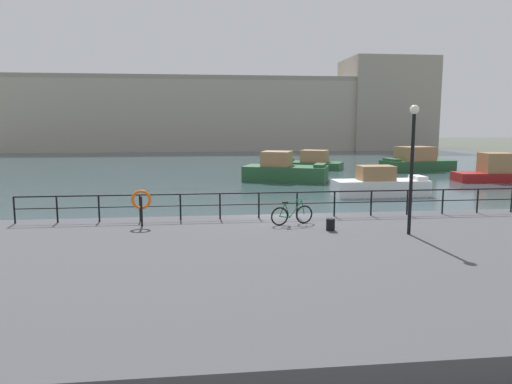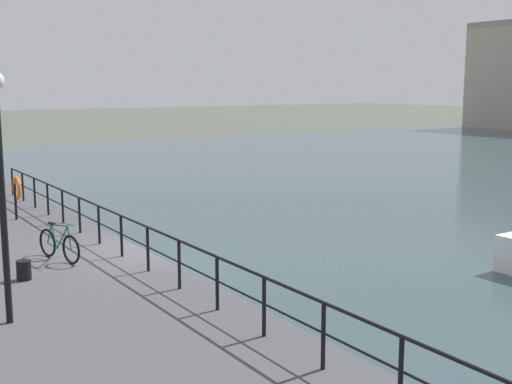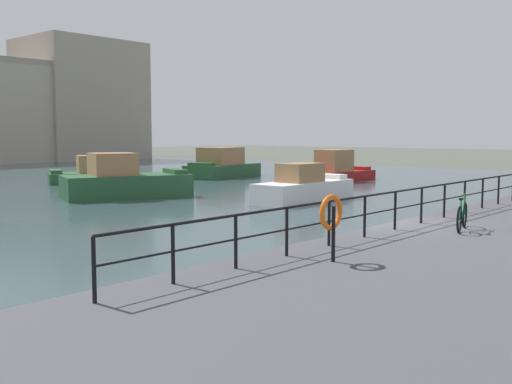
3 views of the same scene
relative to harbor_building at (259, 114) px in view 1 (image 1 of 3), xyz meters
name	(u,v)px [view 1 (image 1 of 3)]	position (x,y,z in m)	size (l,w,h in m)	color
ground_plane	(283,230)	(-6.65, -62.04, -6.17)	(240.00, 240.00, 0.00)	#4C5147
water_basin	(234,167)	(-6.65, -31.84, -6.17)	(80.00, 60.00, 0.01)	#33474C
quay_promenade	(320,267)	(-6.65, -68.54, -5.81)	(56.00, 13.00, 0.72)	#47474C
harbor_building	(259,114)	(0.00, 0.00, 0.00)	(72.40, 11.72, 15.57)	#A89E8E
moored_white_yacht	(416,161)	(10.66, -37.95, -5.25)	(7.23, 3.97, 2.34)	#23512D
moored_small_launch	(313,162)	(1.14, -34.76, -5.48)	(6.55, 5.16, 1.89)	#23512D
moored_red_daysailer	(284,170)	(-3.50, -44.65, -5.31)	(7.09, 5.07, 2.37)	#23512D
moored_harbor_tender	(380,185)	(1.21, -52.95, -5.46)	(5.99, 2.06, 1.92)	white
moored_cabin_cruiser	(498,171)	(13.32, -46.73, -5.37)	(6.91, 2.71, 2.26)	maroon
quay_railing	(316,199)	(-5.38, -62.79, -4.71)	(24.05, 0.07, 1.08)	black
parked_bicycle	(292,215)	(-6.67, -64.22, -5.06)	(1.73, 0.51, 0.98)	black
mooring_bollard	(331,224)	(-5.46, -65.38, -5.23)	(0.32, 0.32, 0.44)	black
life_ring_stand	(141,201)	(-12.39, -63.81, -4.47)	(0.75, 0.16, 1.40)	black
quay_lamp_post	(412,152)	(-2.87, -66.29, -2.56)	(0.32, 0.32, 4.51)	black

